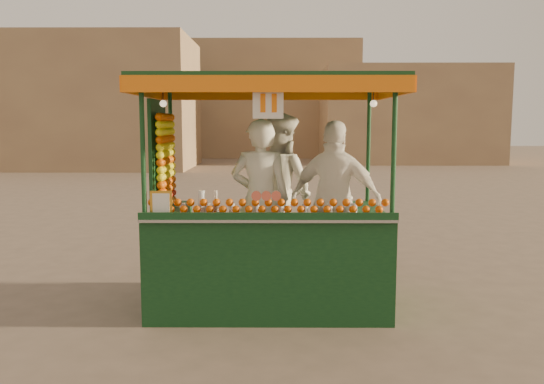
{
  "coord_description": "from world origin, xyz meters",
  "views": [
    {
      "loc": [
        -0.11,
        -6.35,
        2.08
      ],
      "look_at": [
        -0.14,
        -0.12,
        1.31
      ],
      "focal_mm": 36.57,
      "sensor_mm": 36.0,
      "label": 1
    }
  ],
  "objects_px": {
    "vendor_left": "(260,199)",
    "vendor_right": "(335,200)",
    "vendor_middle": "(280,191)",
    "juice_cart": "(262,235)"
  },
  "relations": [
    {
      "from": "vendor_left",
      "to": "vendor_right",
      "type": "bearing_deg",
      "value": -178.68
    },
    {
      "from": "vendor_middle",
      "to": "vendor_left",
      "type": "bearing_deg",
      "value": 115.07
    },
    {
      "from": "vendor_middle",
      "to": "vendor_right",
      "type": "distance_m",
      "value": 0.84
    },
    {
      "from": "vendor_left",
      "to": "vendor_right",
      "type": "distance_m",
      "value": 0.86
    },
    {
      "from": "juice_cart",
      "to": "vendor_left",
      "type": "relative_size",
      "value": 1.55
    },
    {
      "from": "vendor_middle",
      "to": "vendor_right",
      "type": "xyz_separation_m",
      "value": [
        0.63,
        -0.55,
        -0.05
      ]
    },
    {
      "from": "juice_cart",
      "to": "vendor_left",
      "type": "height_order",
      "value": "juice_cart"
    },
    {
      "from": "juice_cart",
      "to": "vendor_middle",
      "type": "bearing_deg",
      "value": 73.5
    },
    {
      "from": "juice_cart",
      "to": "vendor_right",
      "type": "height_order",
      "value": "juice_cart"
    },
    {
      "from": "vendor_left",
      "to": "vendor_middle",
      "type": "height_order",
      "value": "vendor_middle"
    }
  ]
}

